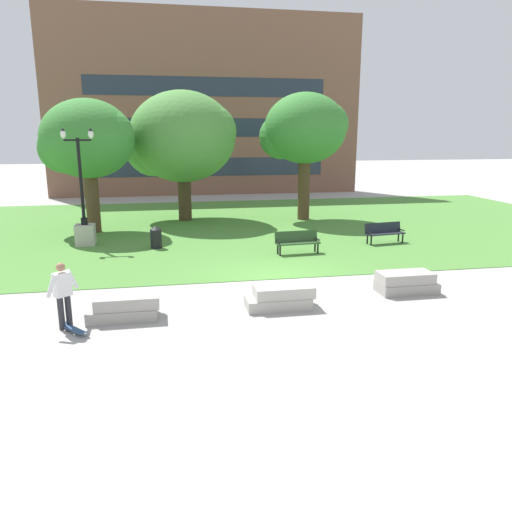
{
  "coord_description": "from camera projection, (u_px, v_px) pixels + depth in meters",
  "views": [
    {
      "loc": [
        -3.77,
        -15.64,
        4.78
      ],
      "look_at": [
        -1.09,
        -1.4,
        1.2
      ],
      "focal_mm": 35.0,
      "sensor_mm": 36.0,
      "label": 1
    }
  ],
  "objects": [
    {
      "name": "skateboard",
      "position": [
        73.0,
        329.0,
        12.28
      ],
      "size": [
        0.8,
        0.92,
        0.14
      ],
      "color": "#2D4C75",
      "rests_on": "ground"
    },
    {
      "name": "trash_bin",
      "position": [
        156.0,
        237.0,
        21.13
      ],
      "size": [
        0.49,
        0.49,
        0.96
      ],
      "color": "black",
      "rests_on": "grass_lawn"
    },
    {
      "name": "building_facade_distant",
      "position": [
        207.0,
        105.0,
        38.46
      ],
      "size": [
        24.32,
        1.03,
        13.8
      ],
      "color": "brown",
      "rests_on": "ground"
    },
    {
      "name": "tree_far_left",
      "position": [
        87.0,
        140.0,
        23.68
      ],
      "size": [
        4.59,
        4.37,
        6.36
      ],
      "color": "#4C3823",
      "rests_on": "grass_lawn"
    },
    {
      "name": "concrete_block_right",
      "position": [
        406.0,
        283.0,
        15.33
      ],
      "size": [
        1.8,
        0.9,
        0.64
      ],
      "color": "#9E9991",
      "rests_on": "ground"
    },
    {
      "name": "person_skateboarder",
      "position": [
        63.0,
        292.0,
        12.32
      ],
      "size": [
        0.7,
        0.82,
        1.71
      ],
      "color": "#28282D",
      "rests_on": "ground"
    },
    {
      "name": "lamp_post_left",
      "position": [
        84.0,
        222.0,
        21.59
      ],
      "size": [
        1.32,
        0.8,
        4.97
      ],
      "color": "#ADA89E",
      "rests_on": "grass_lawn"
    },
    {
      "name": "ground_plane",
      "position": [
        280.0,
        279.0,
        16.75
      ],
      "size": [
        140.0,
        140.0,
        0.0
      ],
      "primitive_type": "plane",
      "color": "#A3A09B"
    },
    {
      "name": "concrete_block_left",
      "position": [
        280.0,
        297.0,
        13.99
      ],
      "size": [
        1.89,
        0.9,
        0.64
      ],
      "color": "#B2ADA3",
      "rests_on": "ground"
    },
    {
      "name": "tree_far_right",
      "position": [
        181.0,
        138.0,
        27.02
      ],
      "size": [
        6.02,
        5.73,
        7.0
      ],
      "color": "#42301E",
      "rests_on": "grass_lawn"
    },
    {
      "name": "grass_lawn",
      "position": [
        236.0,
        226.0,
        26.29
      ],
      "size": [
        40.0,
        20.0,
        0.02
      ],
      "primitive_type": "cube",
      "color": "#4C8438",
      "rests_on": "ground"
    },
    {
      "name": "tree_near_left",
      "position": [
        304.0,
        130.0,
        27.2
      ],
      "size": [
        4.7,
        4.47,
        6.92
      ],
      "color": "#4C3823",
      "rests_on": "grass_lawn"
    },
    {
      "name": "park_bench_near_right",
      "position": [
        297.0,
        241.0,
        20.19
      ],
      "size": [
        1.83,
        0.65,
        0.9
      ],
      "color": "#284723",
      "rests_on": "grass_lawn"
    },
    {
      "name": "concrete_block_center",
      "position": [
        125.0,
        308.0,
        13.14
      ],
      "size": [
        1.87,
        0.9,
        0.64
      ],
      "color": "#9E9991",
      "rests_on": "ground"
    },
    {
      "name": "park_bench_near_left",
      "position": [
        384.0,
        232.0,
        22.09
      ],
      "size": [
        1.86,
        0.78,
        0.9
      ],
      "color": "#1E232D",
      "rests_on": "grass_lawn"
    }
  ]
}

